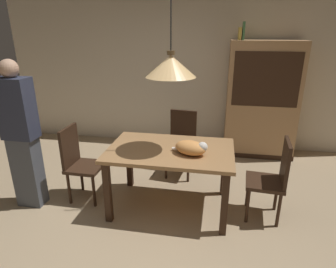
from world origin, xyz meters
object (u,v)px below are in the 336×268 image
chair_right_side (273,177)px  book_green_slim (244,31)px  book_yellow_short (240,34)px  chair_far_back (181,140)px  person_standing (22,136)px  cat_sleeping (191,148)px  pendant_lamp (171,66)px  hutch_bookcase (261,103)px  chair_left_side (79,160)px  dining_table (170,157)px

chair_right_side → book_green_slim: bearing=100.4°
chair_right_side → book_yellow_short: bearing=102.0°
chair_far_back → person_standing: person_standing is taller
chair_right_side → chair_far_back: same height
cat_sleeping → pendant_lamp: (-0.24, 0.11, 0.84)m
pendant_lamp → book_yellow_short: (0.75, 1.78, 0.28)m
hutch_bookcase → cat_sleeping: bearing=-116.2°
chair_left_side → pendant_lamp: bearing=-0.1°
pendant_lamp → book_yellow_short: size_ratio=6.50×
dining_table → book_green_slim: size_ratio=5.38×
person_standing → chair_right_side: bearing=4.6°
cat_sleeping → person_standing: person_standing is taller
chair_right_side → cat_sleeping: 0.94m
person_standing → cat_sleeping: bearing=3.7°
chair_left_side → cat_sleeping: bearing=-4.5°
chair_left_side → hutch_bookcase: (2.30, 1.78, 0.38)m
hutch_bookcase → book_yellow_short: (-0.43, 0.00, 1.05)m
chair_left_side → chair_far_back: same height
chair_right_side → pendant_lamp: size_ratio=0.72×
person_standing → book_green_slim: bearing=39.3°
cat_sleeping → pendant_lamp: pendant_lamp is taller
dining_table → book_yellow_short: size_ratio=7.00×
chair_left_side → hutch_bookcase: bearing=37.7°
chair_far_back → cat_sleeping: chair_far_back is taller
book_yellow_short → pendant_lamp: bearing=-112.7°
book_green_slim → chair_left_side: bearing=-137.2°
hutch_bookcase → book_yellow_short: 1.13m
chair_far_back → book_green_slim: size_ratio=3.58×
chair_left_side → person_standing: size_ratio=0.54×
hutch_bookcase → person_standing: bearing=-144.7°
pendant_lamp → hutch_bookcase: bearing=56.6°
book_green_slim → chair_far_back: bearing=-131.1°
chair_far_back → book_yellow_short: size_ratio=4.65×
dining_table → pendant_lamp: 1.01m
cat_sleeping → book_green_slim: (0.55, 1.89, 1.15)m
chair_right_side → book_green_slim: (-0.33, 1.79, 1.47)m
chair_left_side → dining_table: bearing=-0.1°
book_yellow_short → person_standing: (-2.41, -2.02, -1.07)m
cat_sleeping → pendant_lamp: size_ratio=0.31×
book_yellow_short → book_green_slim: (0.05, 0.00, 0.04)m
chair_far_back → pendant_lamp: size_ratio=0.72×
cat_sleeping → person_standing: 1.91m
hutch_bookcase → person_standing: 3.48m
chair_left_side → pendant_lamp: size_ratio=0.72×
chair_far_back → hutch_bookcase: bearing=37.8°
chair_left_side → pendant_lamp: (1.13, -0.00, 1.15)m
pendant_lamp → person_standing: 1.86m
pendant_lamp → person_standing: pendant_lamp is taller
chair_left_side → person_standing: person_standing is taller
dining_table → book_yellow_short: 2.33m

